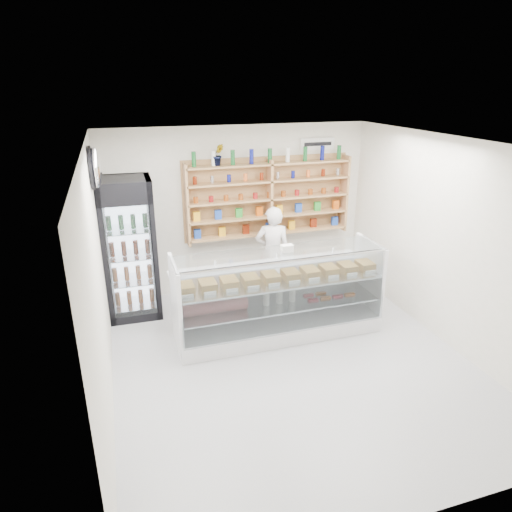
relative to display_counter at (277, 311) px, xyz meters
name	(u,v)px	position (x,y,z in m)	size (l,w,h in m)	color
room	(293,262)	(-0.08, -0.72, 1.05)	(5.00, 5.00, 5.00)	#AAAAAF
display_counter	(277,311)	(0.00, 0.00, 0.00)	(2.93, 0.88, 1.28)	white
shop_worker	(273,252)	(0.34, 1.19, 0.43)	(0.57, 0.38, 1.57)	silver
drinks_cooler	(130,249)	(-1.93, 1.26, 0.73)	(0.79, 0.77, 2.15)	black
wall_shelving	(269,199)	(0.42, 1.62, 1.24)	(2.84, 0.28, 1.33)	#AD7851
potted_plant	(218,155)	(-0.45, 1.62, 2.01)	(0.19, 0.15, 0.34)	#1E6626
security_mirror	(95,168)	(-2.25, 0.48, 2.10)	(0.15, 0.50, 0.50)	silver
wall_sign	(317,144)	(1.32, 1.75, 2.10)	(0.62, 0.03, 0.20)	white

